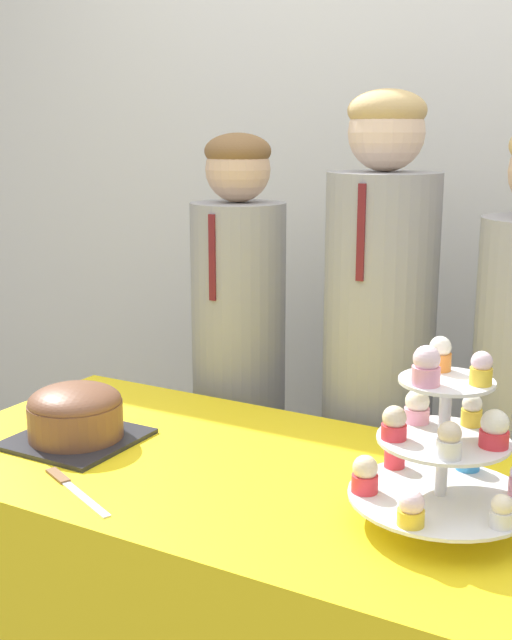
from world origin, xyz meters
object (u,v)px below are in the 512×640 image
at_px(cake_knife, 67,484).
at_px(student_0, 239,399).
at_px(round_cake, 75,414).
at_px(student_1, 377,407).
at_px(cupcake_stand, 441,446).

distance_m(cake_knife, student_0, 0.78).
bearing_deg(round_cake, student_1, 51.68).
bearing_deg(cake_knife, round_cake, 151.18).
relative_size(round_cake, cupcake_stand, 0.78).
xyz_separation_m(round_cake, student_0, (0.06, 0.59, -0.13)).
distance_m(student_0, student_1, 0.41).
bearing_deg(student_0, round_cake, -95.97).
height_order(round_cake, cupcake_stand, cupcake_stand).
height_order(cupcake_stand, student_0, student_0).
height_order(round_cake, cake_knife, round_cake).
xyz_separation_m(cupcake_stand, student_0, (-0.73, 0.57, -0.21)).
bearing_deg(cupcake_stand, student_0, 141.97).
distance_m(cake_knife, cupcake_stand, 0.70).
bearing_deg(student_1, cupcake_stand, -60.17).
relative_size(round_cake, student_1, 0.17).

